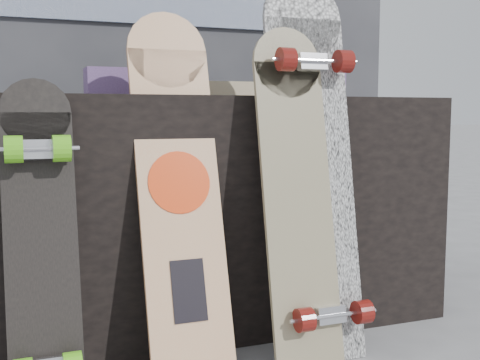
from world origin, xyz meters
name	(u,v)px	position (x,y,z in m)	size (l,w,h in m)	color
vendor_table	(210,210)	(0.00, 0.50, 0.40)	(1.60, 0.60, 0.80)	black
booth	(154,38)	(0.00, 1.35, 1.10)	(2.40, 0.22, 2.20)	#343439
merch_box_purple	(112,83)	(-0.32, 0.59, 0.85)	(0.18, 0.12, 0.10)	#4F366F
merch_box_small	(321,83)	(0.46, 0.53, 0.86)	(0.14, 0.14, 0.12)	#4F366F
merch_box_flat	(227,90)	(0.09, 0.58, 0.83)	(0.22, 0.10, 0.06)	#D1B78C
longboard_geisha	(178,178)	(-0.21, 0.17, 0.56)	(0.24, 0.33, 1.06)	beige
longboard_celtic	(296,184)	(0.13, 0.08, 0.54)	(0.22, 0.22, 1.01)	beige
longboard_cascadia	(314,159)	(0.20, 0.10, 0.61)	(0.26, 0.29, 1.17)	white
skateboard_dark	(41,237)	(-0.60, 0.08, 0.43)	(0.19, 0.26, 0.84)	black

